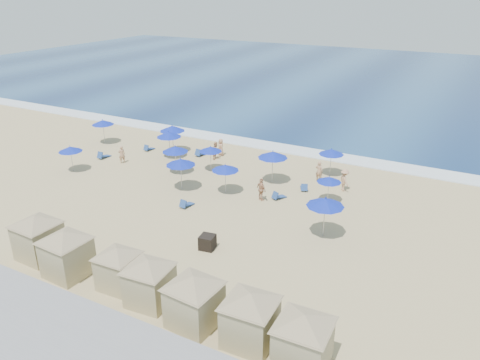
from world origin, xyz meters
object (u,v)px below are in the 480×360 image
object	(u,v)px
cabana_4	(194,294)
beachgoer_1	(216,150)
umbrella_7	(273,155)
umbrella_1	(70,149)
cabana_2	(118,262)
cabana_3	(149,276)
umbrella_11	(325,202)
cabana_1	(66,248)
beachgoer_3	(344,180)
cabana_5	(250,312)
trash_bin	(207,242)
umbrella_5	(211,149)
umbrella_2	(172,128)
umbrella_4	(169,134)
beachgoer_0	(122,154)
umbrella_9	(331,152)
umbrella_10	(329,179)
beachgoer_2	(261,189)
cabana_6	(304,334)
umbrella_3	(175,149)
umbrella_8	(225,168)
umbrella_0	(103,122)
umbrella_6	(181,162)
cabana_0	(37,231)
beachgoer_5	(319,171)
beachgoer_4	(221,147)

from	to	relation	value
cabana_4	beachgoer_1	bearing A→B (deg)	118.38
umbrella_7	umbrella_1	bearing A→B (deg)	-160.05
cabana_2	cabana_3	bearing A→B (deg)	-7.66
umbrella_11	cabana_2	bearing A→B (deg)	-126.87
cabana_1	umbrella_1	size ratio (longest dim) A/B	2.06
umbrella_7	beachgoer_3	size ratio (longest dim) A/B	1.54
cabana_2	cabana_5	xyz separation A→B (m)	(7.95, -0.47, 0.18)
trash_bin	umbrella_7	distance (m)	11.42
cabana_2	umbrella_1	bearing A→B (deg)	143.92
trash_bin	umbrella_5	distance (m)	13.00
umbrella_2	umbrella_4	size ratio (longest dim) A/B	1.05
umbrella_11	umbrella_2	bearing A→B (deg)	154.13
umbrella_11	beachgoer_0	size ratio (longest dim) A/B	1.70
umbrella_5	umbrella_9	world-z (taller)	umbrella_9
umbrella_10	beachgoer_2	xyz separation A→B (m)	(-4.42, -2.09, -0.90)
umbrella_7	beachgoer_2	bearing A→B (deg)	-78.46
umbrella_10	umbrella_4	bearing A→B (deg)	171.89
cabana_6	cabana_4	bearing A→B (deg)	179.35
cabana_4	beachgoer_3	size ratio (longest dim) A/B	2.63
umbrella_10	beachgoer_2	size ratio (longest dim) A/B	1.17
umbrella_3	umbrella_8	bearing A→B (deg)	-15.02
umbrella_0	beachgoer_0	world-z (taller)	umbrella_0
cabana_5	umbrella_4	bearing A→B (deg)	134.19
beachgoer_0	beachgoer_1	size ratio (longest dim) A/B	0.99
umbrella_7	beachgoer_1	world-z (taller)	umbrella_7
umbrella_1	umbrella_9	world-z (taller)	umbrella_9
beachgoer_2	beachgoer_3	xyz separation A→B (m)	(4.88, 4.61, 0.01)
trash_bin	umbrella_6	world-z (taller)	umbrella_6
cabana_4	umbrella_9	distance (m)	21.01
cabana_3	umbrella_4	size ratio (longest dim) A/B	1.69
trash_bin	umbrella_8	xyz separation A→B (m)	(-3.13, 7.66, 1.62)
umbrella_10	cabana_2	bearing A→B (deg)	-112.55
beachgoer_1	beachgoer_2	size ratio (longest dim) A/B	0.92
cabana_0	beachgoer_1	world-z (taller)	cabana_0
cabana_0	beachgoer_5	size ratio (longest dim) A/B	2.80
umbrella_5	umbrella_7	bearing A→B (deg)	1.02
beachgoer_1	beachgoer_4	world-z (taller)	beachgoer_1
umbrella_4	beachgoer_1	bearing A→B (deg)	23.69
umbrella_5	beachgoer_0	bearing A→B (deg)	-164.35
cabana_1	beachgoer_3	xyz separation A→B (m)	(10.03, 18.24, -0.81)
beachgoer_5	beachgoer_4	bearing A→B (deg)	-2.28
beachgoer_5	beachgoer_2	bearing A→B (deg)	72.08
trash_bin	beachgoer_0	size ratio (longest dim) A/B	0.55
cabana_2	umbrella_4	xyz separation A→B (m)	(-9.53, 17.50, 0.76)
beachgoer_1	beachgoer_0	bearing A→B (deg)	122.07
cabana_2	cabana_4	size ratio (longest dim) A/B	0.88
cabana_0	beachgoer_3	distance (m)	21.93
cabana_5	beachgoer_1	size ratio (longest dim) A/B	2.86
beachgoer_5	umbrella_7	bearing A→B (deg)	38.89
beachgoer_0	beachgoer_4	xyz separation A→B (m)	(6.78, 5.91, 0.00)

